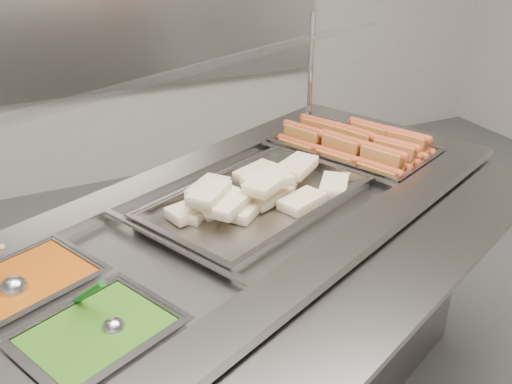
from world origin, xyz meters
name	(u,v)px	position (x,y,z in m)	size (l,w,h in m)	color
steam_counter	(246,321)	(0.09, 0.38, 0.42)	(1.91, 1.43, 0.84)	gray
tray_rail	(394,281)	(0.28, -0.05, 0.79)	(1.62, 0.98, 0.05)	gray
sneeze_guard	(190,74)	(0.00, 0.57, 1.18)	(1.51, 0.88, 0.41)	silver
pan_hotdogs	(353,156)	(0.62, 0.62, 0.80)	(0.50, 0.60, 0.09)	#969393
pan_wraps	(258,205)	(0.14, 0.40, 0.81)	(0.73, 0.60, 0.07)	#969393
pan_beans	(29,293)	(-0.52, 0.25, 0.80)	(0.35, 0.32, 0.09)	#969393
pan_peas	(99,346)	(-0.40, 0.01, 0.80)	(0.35, 0.32, 0.09)	#969393
hotdogs_in_buns	(356,145)	(0.62, 0.61, 0.84)	(0.45, 0.55, 0.11)	#994E20
tortilla_wraps	(254,190)	(0.13, 0.43, 0.85)	(0.60, 0.31, 0.09)	beige
ladle	(13,287)	(-0.54, 0.23, 0.84)	(0.10, 0.16, 0.15)	#BABBC0
serving_spoon	(109,322)	(-0.38, 0.02, 0.84)	(0.09, 0.15, 0.14)	#BABBC0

